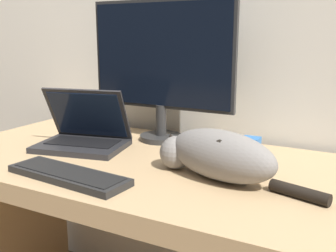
# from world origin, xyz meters

# --- Properties ---
(desk) EXTENTS (1.36, 0.73, 0.74)m
(desk) POSITION_xyz_m (0.00, 0.36, 0.58)
(desk) COLOR tan
(desk) RESTS_ON ground_plane
(monitor) EXTENTS (0.58, 0.16, 0.52)m
(monitor) POSITION_xyz_m (-0.02, 0.60, 1.03)
(monitor) COLOR #282828
(monitor) RESTS_ON desk
(laptop) EXTENTS (0.34, 0.28, 0.21)m
(laptop) POSITION_xyz_m (-0.22, 0.38, 0.78)
(laptop) COLOR #232326
(laptop) RESTS_ON desk
(external_keyboard) EXTENTS (0.39, 0.15, 0.02)m
(external_keyboard) POSITION_xyz_m (-0.05, 0.11, 0.75)
(external_keyboard) COLOR black
(external_keyboard) RESTS_ON desk
(cat) EXTENTS (0.50, 0.23, 0.14)m
(cat) POSITION_xyz_m (0.32, 0.31, 0.81)
(cat) COLOR gray
(cat) RESTS_ON desk
(small_toy) EXTENTS (0.06, 0.06, 0.06)m
(small_toy) POSITION_xyz_m (0.34, 0.58, 0.77)
(small_toy) COLOR #2D6BB7
(small_toy) RESTS_ON desk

